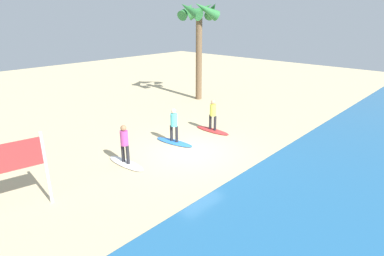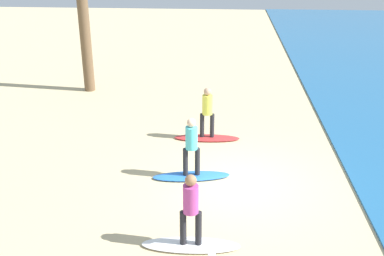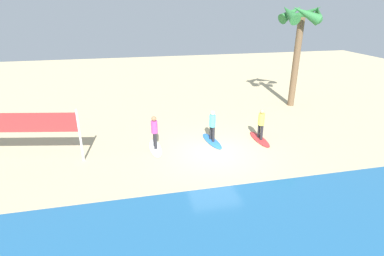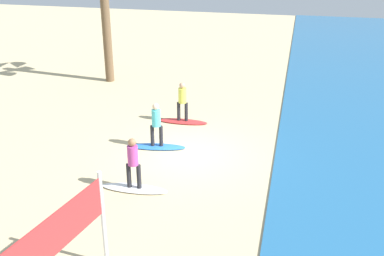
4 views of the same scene
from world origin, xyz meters
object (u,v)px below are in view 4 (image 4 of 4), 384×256
object	(u,v)px
surfer_blue	(156,122)
surfer_white	(133,160)
surfboard_red	(183,121)
surfer_red	(182,99)
surfboard_white	(135,188)
surfboard_blue	(157,147)

from	to	relation	value
surfer_blue	surfer_white	size ratio (longest dim) A/B	1.00
surfboard_red	surfer_red	xyz separation A→B (m)	(0.00, -0.00, 0.99)
surfboard_white	surfer_blue	bearing A→B (deg)	92.29
surfer_blue	surfer_white	distance (m)	3.00
surfboard_red	surfer_blue	world-z (taller)	surfer_blue
surfboard_blue	surfer_blue	world-z (taller)	surfer_blue
surfer_blue	surfboard_white	xyz separation A→B (m)	(3.00, 0.20, -0.99)
surfer_blue	surfer_white	xyz separation A→B (m)	(3.00, 0.20, 0.00)
surfer_red	surfboard_blue	xyz separation A→B (m)	(2.55, -0.32, -0.99)
surfer_red	surfboard_red	bearing A→B (deg)	165.96
surfer_white	surfboard_white	bearing A→B (deg)	90.00
surfer_blue	surfboard_white	bearing A→B (deg)	3.83
surfboard_white	surfboard_red	bearing A→B (deg)	87.27
surfboard_red	surfer_red	bearing A→B (deg)	-105.28
surfer_red	surfer_white	bearing A→B (deg)	-1.19
surfboard_blue	surfer_white	size ratio (longest dim) A/B	1.28
surfboard_blue	surfer_blue	size ratio (longest dim) A/B	1.28
surfboard_blue	surfer_white	distance (m)	3.16
surfboard_red	surfer_white	world-z (taller)	surfer_white
surfboard_blue	surfboard_white	xyz separation A→B (m)	(3.00, 0.20, 0.00)
surfer_white	surfer_blue	bearing A→B (deg)	-176.17
surfer_white	surfer_red	bearing A→B (deg)	178.81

